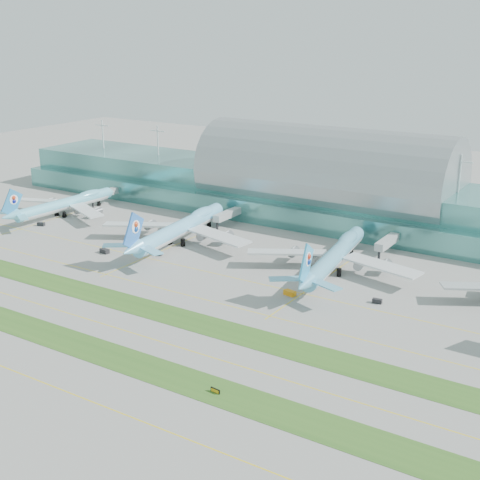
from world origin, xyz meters
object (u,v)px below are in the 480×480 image
Objects in this scene: airliner_b at (182,227)px; airliner_c at (335,255)px; terminal at (325,189)px; airliner_a at (66,203)px; taxiway_sign_east at (215,391)px.

airliner_b is 68.64m from airliner_c.
airliner_a is (-106.68, -60.67, -8.47)m from terminal.
terminal is 4.57× the size of airliner_c.
taxiway_sign_east is (152.80, -96.90, -5.16)m from airliner_a.
airliner_a reaches higher than taxiway_sign_east.
airliner_a is at bearing 170.97° from airliner_c.
airliner_c reaches higher than taxiway_sign_east.
airliner_c is at bearing -61.42° from terminal.
taxiway_sign_east is (11.70, -94.38, -5.73)m from airliner_c.
airliner_c is (141.10, -2.51, 0.57)m from airliner_a.
airliner_a is at bearing -150.37° from terminal.
taxiway_sign_east is at bearing -30.03° from airliner_a.
terminal is at bearing 112.91° from taxiway_sign_east.
airliner_c is 25.94× the size of taxiway_sign_east.
airliner_c reaches higher than airliner_a.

